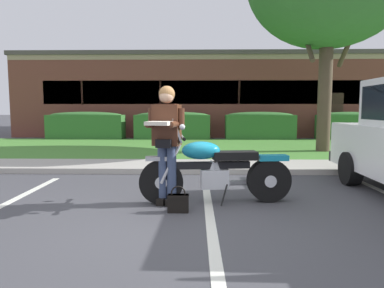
{
  "coord_description": "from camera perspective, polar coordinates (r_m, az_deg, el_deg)",
  "views": [
    {
      "loc": [
        0.12,
        -4.35,
        1.39
      ],
      "look_at": [
        -0.0,
        0.9,
        0.85
      ],
      "focal_mm": 32.62,
      "sensor_mm": 36.0,
      "label": 1
    }
  ],
  "objects": [
    {
      "name": "ground_plane",
      "position": [
        4.57,
        -0.23,
        -11.84
      ],
      "size": [
        140.0,
        140.0,
        0.0
      ],
      "primitive_type": "plane",
      "color": "#424247"
    },
    {
      "name": "curb_strip",
      "position": [
        7.43,
        0.38,
        -4.44
      ],
      "size": [
        60.0,
        0.2,
        0.12
      ],
      "primitive_type": "cube",
      "color": "#ADA89E",
      "rests_on": "ground"
    },
    {
      "name": "concrete_walk",
      "position": [
        8.28,
        0.47,
        -3.53
      ],
      "size": [
        60.0,
        1.5,
        0.08
      ],
      "primitive_type": "cube",
      "color": "#ADA89E",
      "rests_on": "ground"
    },
    {
      "name": "grass_lawn",
      "position": [
        12.13,
        0.73,
        -0.58
      ],
      "size": [
        60.0,
        6.28,
        0.06
      ],
      "primitive_type": "cube",
      "color": "#478433",
      "rests_on": "ground"
    },
    {
      "name": "stall_stripe_1",
      "position": [
        4.76,
        2.84,
        -11.07
      ],
      "size": [
        0.17,
        4.4,
        0.01
      ],
      "primitive_type": "cube",
      "rotation": [
        0.0,
        0.0,
        0.01
      ],
      "color": "silver",
      "rests_on": "ground"
    },
    {
      "name": "motorcycle",
      "position": [
        5.15,
        4.78,
        -4.22
      ],
      "size": [
        2.24,
        0.82,
        1.26
      ],
      "color": "black",
      "rests_on": "ground"
    },
    {
      "name": "rider_person",
      "position": [
        4.96,
        -4.23,
        1.43
      ],
      "size": [
        0.53,
        0.63,
        1.7
      ],
      "color": "black",
      "rests_on": "ground"
    },
    {
      "name": "handbag",
      "position": [
        4.73,
        -2.27,
        -9.39
      ],
      "size": [
        0.28,
        0.13,
        0.36
      ],
      "color": "black",
      "rests_on": "ground"
    },
    {
      "name": "hedge_left",
      "position": [
        16.2,
        -16.93,
        2.99
      ],
      "size": [
        3.35,
        0.9,
        1.24
      ],
      "color": "#336B2D",
      "rests_on": "ground"
    },
    {
      "name": "hedge_center_left",
      "position": [
        15.44,
        -3.21,
        3.1
      ],
      "size": [
        3.3,
        0.9,
        1.24
      ],
      "color": "#336B2D",
      "rests_on": "ground"
    },
    {
      "name": "hedge_center_right",
      "position": [
        15.62,
        11.04,
        3.03
      ],
      "size": [
        3.0,
        0.9,
        1.24
      ],
      "color": "#336B2D",
      "rests_on": "ground"
    },
    {
      "name": "hedge_right",
      "position": [
        16.7,
        24.18,
        2.8
      ],
      "size": [
        2.63,
        0.9,
        1.24
      ],
      "color": "#336B2D",
      "rests_on": "ground"
    },
    {
      "name": "brick_building",
      "position": [
        22.14,
        6.09,
        7.52
      ],
      "size": [
        21.97,
        11.32,
        4.09
      ],
      "color": "brown",
      "rests_on": "ground"
    }
  ]
}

